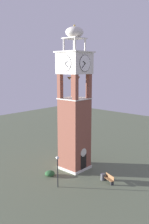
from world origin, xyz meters
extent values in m
plane|color=#5B664C|center=(0.00, 0.00, 0.00)|extent=(80.00, 80.00, 0.00)
cube|color=brown|center=(0.00, 0.00, 4.70)|extent=(3.15, 3.15, 9.40)
cube|color=silver|center=(0.00, 0.00, 0.17)|extent=(3.35, 3.35, 0.35)
cube|color=black|center=(0.00, -1.59, 1.15)|extent=(1.10, 0.04, 2.20)
cylinder|color=silver|center=(0.00, -1.59, 2.55)|extent=(1.10, 0.04, 1.10)
cube|color=brown|center=(-1.29, -1.29, 10.99)|extent=(0.56, 0.56, 3.18)
cube|color=brown|center=(1.29, -1.29, 10.99)|extent=(0.56, 0.56, 3.18)
cube|color=brown|center=(-1.29, 1.29, 10.99)|extent=(0.56, 0.56, 3.18)
cube|color=brown|center=(1.29, 1.29, 10.99)|extent=(0.56, 0.56, 3.18)
cube|color=silver|center=(0.00, 0.00, 9.46)|extent=(3.31, 3.31, 0.12)
cone|color=brown|center=(0.71, 0.03, 12.01)|extent=(0.52, 0.52, 0.47)
cone|color=brown|center=(-0.26, 0.66, 12.01)|extent=(0.56, 0.56, 0.39)
cone|color=brown|center=(-0.41, -0.58, 12.01)|extent=(0.39, 0.39, 0.38)
cube|color=silver|center=(0.00, 0.00, 13.88)|extent=(3.39, 3.39, 2.62)
cylinder|color=white|center=(0.00, -1.71, 13.88)|extent=(1.99, 0.05, 1.99)
torus|color=black|center=(0.00, -1.71, 13.88)|extent=(2.01, 0.06, 2.01)
cube|color=black|center=(-0.22, -1.77, 13.99)|extent=(0.48, 0.03, 0.30)
cube|color=black|center=(-0.29, -1.77, 13.61)|extent=(0.62, 0.03, 0.59)
cylinder|color=white|center=(0.00, 1.71, 13.88)|extent=(1.99, 0.05, 1.99)
torus|color=black|center=(0.00, 1.71, 13.88)|extent=(2.01, 0.06, 2.01)
cube|color=black|center=(-0.22, 1.77, 13.99)|extent=(0.48, 0.03, 0.30)
cube|color=black|center=(-0.29, 1.77, 13.61)|extent=(0.62, 0.03, 0.59)
cylinder|color=white|center=(-1.71, 0.00, 13.88)|extent=(0.05, 1.99, 1.99)
torus|color=black|center=(-1.71, 0.00, 13.88)|extent=(0.06, 2.01, 2.01)
cube|color=black|center=(-1.77, -0.22, 13.99)|extent=(0.03, 0.48, 0.30)
cube|color=black|center=(-1.77, -0.29, 13.61)|extent=(0.03, 0.62, 0.59)
cylinder|color=white|center=(1.71, 0.00, 13.88)|extent=(0.05, 1.99, 1.99)
torus|color=black|center=(1.71, 0.00, 13.88)|extent=(0.06, 2.01, 2.01)
cube|color=black|center=(1.77, -0.22, 13.99)|extent=(0.03, 0.48, 0.30)
cube|color=black|center=(1.77, -0.29, 13.61)|extent=(0.03, 0.62, 0.59)
cube|color=silver|center=(0.00, 0.00, 15.27)|extent=(3.75, 3.75, 0.16)
cylinder|color=silver|center=(-0.93, -0.93, 16.10)|extent=(0.22, 0.22, 1.50)
cylinder|color=silver|center=(0.93, -0.93, 16.10)|extent=(0.22, 0.22, 1.50)
cylinder|color=silver|center=(-0.93, 0.93, 16.10)|extent=(0.22, 0.22, 1.50)
cylinder|color=silver|center=(0.93, 0.93, 16.10)|extent=(0.22, 0.22, 1.50)
cube|color=silver|center=(0.00, 0.00, 16.91)|extent=(2.30, 2.30, 0.12)
ellipsoid|color=silver|center=(0.00, 0.00, 17.64)|extent=(2.22, 2.22, 1.32)
sphere|color=#B79338|center=(0.00, 0.00, 18.42)|extent=(0.24, 0.24, 0.24)
cube|color=brown|center=(-0.49, -5.86, 0.45)|extent=(0.97, 1.65, 0.06)
cube|color=brown|center=(-0.32, -5.93, 0.73)|extent=(0.61, 1.52, 0.44)
cube|color=#2D2D33|center=(-0.74, -6.54, 0.21)|extent=(0.40, 0.21, 0.42)
cube|color=#2D2D33|center=(-0.24, -5.19, 0.21)|extent=(0.40, 0.21, 0.42)
cylinder|color=black|center=(-5.26, -2.19, 1.65)|extent=(0.12, 0.12, 3.31)
sphere|color=silver|center=(-5.26, -2.19, 3.49)|extent=(0.36, 0.36, 0.36)
cylinder|color=#4C4C51|center=(-0.38, -4.94, 0.40)|extent=(0.52, 0.52, 0.80)
ellipsoid|color=#28562D|center=(-3.89, 0.65, 0.32)|extent=(1.23, 1.23, 0.63)
camera|label=1|loc=(-23.21, -20.93, 13.45)|focal=39.33mm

